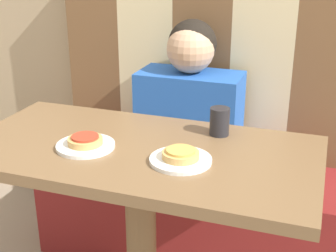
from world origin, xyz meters
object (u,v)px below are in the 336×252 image
at_px(person, 190,99).
at_px(plate_left, 86,146).
at_px(drinking_cup, 220,121).
at_px(pizza_right, 181,154).
at_px(plate_right, 181,160).
at_px(pizza_left, 85,140).

xyz_separation_m(person, plate_left, (-0.15, -0.60, 0.02)).
bearing_deg(plate_left, drinking_cup, 33.27).
distance_m(person, pizza_right, 0.62).
distance_m(plate_left, pizza_right, 0.31).
relative_size(person, pizza_right, 5.73).
bearing_deg(person, plate_right, -75.75).
distance_m(plate_right, pizza_right, 0.02).
xyz_separation_m(plate_left, pizza_left, (0.00, -0.00, 0.02)).
xyz_separation_m(plate_left, pizza_right, (0.31, -0.00, 0.02)).
relative_size(person, pizza_left, 5.73).
distance_m(person, plate_right, 0.62).
relative_size(pizza_left, pizza_right, 1.00).
height_order(pizza_right, drinking_cup, drinking_cup).
height_order(plate_left, pizza_left, pizza_left).
xyz_separation_m(plate_right, drinking_cup, (0.06, 0.24, 0.04)).
height_order(plate_left, plate_right, same).
bearing_deg(pizza_right, person, 104.25).
xyz_separation_m(person, drinking_cup, (0.21, -0.36, 0.06)).
bearing_deg(pizza_right, plate_left, 180.00).
relative_size(plate_left, plate_right, 1.00).
distance_m(person, drinking_cup, 0.42).
relative_size(plate_left, pizza_right, 1.69).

